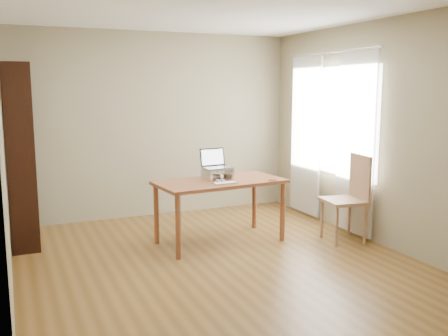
% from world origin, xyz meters
% --- Properties ---
extents(room, '(4.04, 4.54, 2.64)m').
position_xyz_m(room, '(0.03, 0.01, 1.30)').
color(room, brown).
rests_on(room, ground).
extents(bookshelf, '(0.30, 0.90, 2.10)m').
position_xyz_m(bookshelf, '(-1.83, 1.55, 1.05)').
color(bookshelf, black).
rests_on(bookshelf, ground).
extents(curtains, '(0.03, 1.90, 2.25)m').
position_xyz_m(curtains, '(1.92, 0.80, 1.17)').
color(curtains, white).
rests_on(curtains, ground).
extents(desk, '(1.55, 0.89, 0.75)m').
position_xyz_m(desk, '(0.30, 0.66, 0.66)').
color(desk, brown).
rests_on(desk, ground).
extents(laptop_stand, '(0.32, 0.25, 0.13)m').
position_xyz_m(laptop_stand, '(0.30, 0.74, 0.83)').
color(laptop_stand, silver).
rests_on(laptop_stand, desk).
extents(laptop, '(0.34, 0.29, 0.23)m').
position_xyz_m(laptop, '(0.30, 0.80, 0.94)').
color(laptop, silver).
rests_on(laptop, laptop_stand).
extents(keyboard, '(0.27, 0.12, 0.02)m').
position_xyz_m(keyboard, '(0.27, 0.44, 0.76)').
color(keyboard, silver).
rests_on(keyboard, desk).
extents(coaster, '(0.10, 0.10, 0.01)m').
position_xyz_m(coaster, '(0.87, 0.42, 0.75)').
color(coaster, '#4F381B').
rests_on(coaster, desk).
extents(cat, '(0.24, 0.48, 0.15)m').
position_xyz_m(cat, '(0.27, 0.77, 0.81)').
color(cat, '#464037').
rests_on(cat, desk).
extents(chair, '(0.52, 0.52, 1.04)m').
position_xyz_m(chair, '(1.75, 0.11, 0.57)').
color(chair, '#9E7555').
rests_on(chair, ground).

